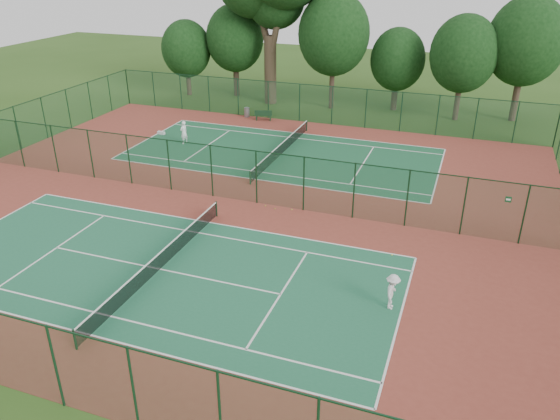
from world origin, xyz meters
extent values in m
plane|color=#2C4E18|center=(0.00, 0.00, 0.00)|extent=(120.00, 120.00, 0.00)
cube|color=brown|center=(0.00, 0.00, 0.01)|extent=(40.00, 36.00, 0.01)
cube|color=#1F6342|center=(0.00, -9.00, 0.01)|extent=(23.77, 10.97, 0.01)
cube|color=#1B5835|center=(0.00, 9.00, 0.01)|extent=(23.77, 10.97, 0.01)
cube|color=#184A30|center=(0.00, 18.00, 1.75)|extent=(40.00, 0.02, 3.50)
cube|color=#153923|center=(0.00, 18.00, 3.46)|extent=(40.00, 0.05, 0.05)
cube|color=#194D28|center=(0.00, -18.00, 1.75)|extent=(40.00, 0.02, 3.50)
cube|color=#143922|center=(0.00, -18.00, 3.46)|extent=(40.00, 0.05, 0.05)
cube|color=#174726|center=(0.00, 0.00, 1.75)|extent=(40.00, 0.02, 3.50)
cube|color=#123319|center=(0.00, 0.00, 3.46)|extent=(40.00, 0.05, 0.05)
cylinder|color=#12331C|center=(0.00, -15.40, 0.49)|extent=(0.10, 0.10, 0.97)
cylinder|color=#12331C|center=(0.00, -2.60, 0.49)|extent=(0.10, 0.10, 0.97)
cube|color=black|center=(0.00, -9.00, 0.48)|extent=(0.02, 12.80, 0.85)
cube|color=white|center=(0.00, -9.00, 0.92)|extent=(0.04, 12.80, 0.06)
cylinder|color=#163E23|center=(0.00, 2.60, 0.49)|extent=(0.10, 0.10, 0.97)
cylinder|color=#163E23|center=(0.00, 15.40, 0.49)|extent=(0.10, 0.10, 0.97)
cube|color=black|center=(0.00, 9.00, 0.48)|extent=(0.02, 12.80, 0.85)
cube|color=white|center=(0.00, 9.00, 0.92)|extent=(0.04, 12.80, 0.06)
imported|color=silver|center=(11.38, -8.29, 0.87)|extent=(0.64, 1.10, 1.70)
imported|color=white|center=(-8.39, 8.65, 0.96)|extent=(0.64, 0.79, 1.89)
cylinder|color=gray|center=(-6.64, 17.60, 0.47)|extent=(0.55, 0.55, 0.91)
cube|color=black|center=(-5.38, 16.93, 0.25)|extent=(0.20, 0.43, 0.48)
cube|color=black|center=(-4.14, 17.29, 0.25)|extent=(0.20, 0.43, 0.48)
cube|color=black|center=(-4.76, 17.11, 0.51)|extent=(1.67, 0.88, 0.05)
cube|color=black|center=(-4.70, 16.90, 0.76)|extent=(1.55, 0.51, 0.48)
cube|color=silver|center=(-11.50, 10.14, 0.14)|extent=(0.71, 0.35, 0.26)
sphere|color=gold|center=(2.24, -0.31, 0.05)|extent=(0.08, 0.08, 0.08)
sphere|color=#C2E034|center=(3.97, -0.27, 0.05)|extent=(0.07, 0.07, 0.07)
sphere|color=#B2C72E|center=(2.94, -0.49, 0.04)|extent=(0.07, 0.07, 0.07)
cylinder|color=#3E2F22|center=(-6.40, 23.27, 3.37)|extent=(1.23, 1.23, 6.73)
cylinder|color=#3E2F22|center=(-7.41, 23.60, 8.42)|extent=(2.28, 0.67, 6.70)
cylinder|color=#3E2F22|center=(-5.39, 23.04, 8.75)|extent=(2.13, 0.63, 7.27)
camera|label=1|loc=(13.58, -28.86, 14.56)|focal=35.00mm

